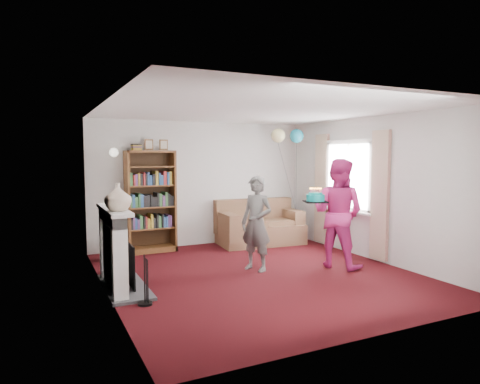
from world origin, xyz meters
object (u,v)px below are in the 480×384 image
person_magenta (338,213)px  birthday_cake (315,198)px  bookcase (150,202)px  person_striped (257,223)px  sofa (259,227)px

person_magenta → birthday_cake: bearing=72.8°
bookcase → person_striped: bearing=-59.9°
person_magenta → birthday_cake: person_magenta is taller
bookcase → person_striped: (1.19, -2.06, -0.19)m
person_magenta → bookcase: bearing=18.5°
sofa → person_magenta: bearing=-78.4°
sofa → person_magenta: (0.28, -2.21, 0.55)m
sofa → person_striped: 2.13m
bookcase → sofa: bookcase is taller
bookcase → sofa: bearing=-6.0°
person_striped → birthday_cake: 1.01m
bookcase → birthday_cake: 3.22m
bookcase → birthday_cake: bookcase is taller
sofa → bookcase: bearing=178.4°
person_magenta → sofa: bearing=-19.9°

